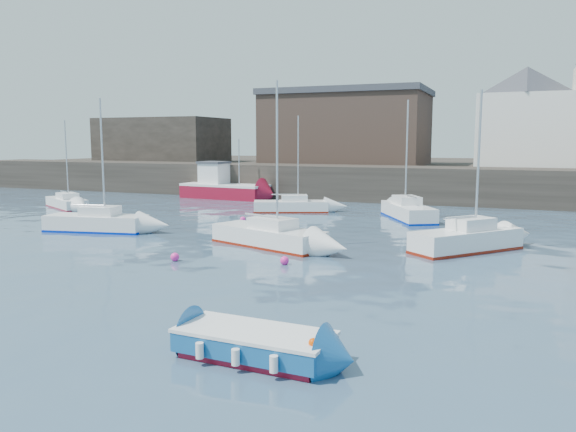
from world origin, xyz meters
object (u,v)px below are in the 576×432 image
at_px(fishing_boat, 223,187).
at_px(sailboat_f, 408,211).
at_px(sailboat_c, 467,239).
at_px(buoy_mid, 285,265).
at_px(buoy_near, 175,261).
at_px(sailboat_h, 291,206).
at_px(sailboat_e, 67,203).
at_px(sailboat_a, 97,222).
at_px(sailboat_b, 269,236).
at_px(blue_dinghy, 254,343).
at_px(buoy_far, 243,222).

distance_m(fishing_boat, sailboat_f, 19.78).
height_order(sailboat_c, buoy_mid, sailboat_c).
relative_size(sailboat_c, buoy_near, 19.82).
height_order(sailboat_f, sailboat_h, sailboat_f).
relative_size(sailboat_e, buoy_mid, 17.86).
bearing_deg(sailboat_a, sailboat_h, 60.36).
xyz_separation_m(buoy_near, buoy_mid, (4.74, 1.13, 0.00)).
bearing_deg(sailboat_b, sailboat_e, 157.77).
bearing_deg(blue_dinghy, sailboat_e, 140.37).
distance_m(buoy_near, buoy_far, 12.00).
bearing_deg(sailboat_e, sailboat_a, -39.36).
bearing_deg(sailboat_f, blue_dinghy, -88.00).
distance_m(sailboat_a, buoy_far, 9.01).
bearing_deg(sailboat_b, sailboat_f, 69.08).
xyz_separation_m(sailboat_c, sailboat_e, (-30.37, 6.25, -0.14)).
bearing_deg(buoy_far, sailboat_c, -17.98).
relative_size(sailboat_a, buoy_far, 20.20).
height_order(sailboat_e, sailboat_h, sailboat_h).
bearing_deg(blue_dinghy, buoy_mid, 108.35).
xyz_separation_m(fishing_boat, sailboat_c, (22.79, -17.65, -0.46)).
relative_size(buoy_near, buoy_far, 1.02).
distance_m(sailboat_a, buoy_mid, 14.10).
distance_m(sailboat_c, sailboat_f, 10.97).
distance_m(sailboat_b, sailboat_h, 13.65).
bearing_deg(sailboat_e, sailboat_h, 14.54).
relative_size(sailboat_b, buoy_far, 21.46).
bearing_deg(blue_dinghy, sailboat_h, 109.89).
bearing_deg(sailboat_b, buoy_mid, -57.04).
xyz_separation_m(sailboat_h, buoy_far, (-0.97, -6.06, -0.46)).
bearing_deg(buoy_far, buoy_mid, -55.47).
relative_size(sailboat_h, buoy_near, 18.34).
distance_m(sailboat_c, buoy_near, 13.68).
height_order(sailboat_e, sailboat_f, sailboat_f).
bearing_deg(sailboat_e, fishing_boat, 56.40).
bearing_deg(buoy_near, sailboat_e, 144.45).
xyz_separation_m(fishing_boat, buoy_far, (8.55, -13.03, -1.04)).
relative_size(fishing_boat, sailboat_e, 1.24).
relative_size(sailboat_b, sailboat_c, 1.06).
xyz_separation_m(blue_dinghy, sailboat_h, (-9.61, 26.56, 0.05)).
bearing_deg(buoy_mid, sailboat_c, 40.74).
bearing_deg(sailboat_b, blue_dinghy, -67.40).
bearing_deg(buoy_far, fishing_boat, 123.29).
height_order(fishing_boat, buoy_mid, fishing_boat).
height_order(sailboat_h, buoy_far, sailboat_h).
relative_size(blue_dinghy, sailboat_b, 0.48).
height_order(sailboat_a, sailboat_b, sailboat_b).
bearing_deg(sailboat_c, sailboat_e, 168.38).
bearing_deg(buoy_near, sailboat_c, 31.32).
xyz_separation_m(sailboat_b, buoy_mid, (2.34, -3.61, -0.53)).
height_order(fishing_boat, sailboat_f, sailboat_f).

